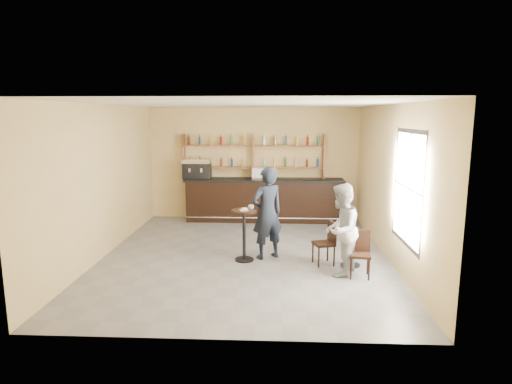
{
  "coord_description": "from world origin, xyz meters",
  "views": [
    {
      "loc": [
        0.65,
        -8.77,
        2.97
      ],
      "look_at": [
        0.2,
        0.8,
        1.25
      ],
      "focal_mm": 30.0,
      "sensor_mm": 36.0,
      "label": 1
    }
  ],
  "objects_px": {
    "man_main": "(267,213)",
    "chair_south": "(360,254)",
    "pedestal_table": "(244,235)",
    "cafe_table": "(351,249)",
    "chair_west": "(324,243)",
    "bar_counter": "(264,200)",
    "patron_second": "(341,230)",
    "espresso_machine": "(197,169)",
    "pastry_case": "(261,173)"
  },
  "relations": [
    {
      "from": "bar_counter",
      "to": "chair_west",
      "type": "distance_m",
      "value": 3.84
    },
    {
      "from": "man_main",
      "to": "cafe_table",
      "type": "relative_size",
      "value": 2.75
    },
    {
      "from": "bar_counter",
      "to": "patron_second",
      "type": "height_order",
      "value": "patron_second"
    },
    {
      "from": "bar_counter",
      "to": "pastry_case",
      "type": "relative_size",
      "value": 8.42
    },
    {
      "from": "pastry_case",
      "to": "chair_south",
      "type": "height_order",
      "value": "pastry_case"
    },
    {
      "from": "chair_west",
      "to": "patron_second",
      "type": "relative_size",
      "value": 0.51
    },
    {
      "from": "man_main",
      "to": "patron_second",
      "type": "distance_m",
      "value": 1.65
    },
    {
      "from": "pastry_case",
      "to": "chair_south",
      "type": "bearing_deg",
      "value": -68.88
    },
    {
      "from": "cafe_table",
      "to": "man_main",
      "type": "bearing_deg",
      "value": 166.66
    },
    {
      "from": "espresso_machine",
      "to": "bar_counter",
      "type": "bearing_deg",
      "value": -2.63
    },
    {
      "from": "man_main",
      "to": "chair_south",
      "type": "bearing_deg",
      "value": 118.9
    },
    {
      "from": "man_main",
      "to": "cafe_table",
      "type": "height_order",
      "value": "man_main"
    },
    {
      "from": "pedestal_table",
      "to": "chair_south",
      "type": "height_order",
      "value": "pedestal_table"
    },
    {
      "from": "pastry_case",
      "to": "cafe_table",
      "type": "relative_size",
      "value": 0.75
    },
    {
      "from": "man_main",
      "to": "chair_south",
      "type": "height_order",
      "value": "man_main"
    },
    {
      "from": "bar_counter",
      "to": "man_main",
      "type": "distance_m",
      "value": 3.28
    },
    {
      "from": "espresso_machine",
      "to": "chair_south",
      "type": "bearing_deg",
      "value": -50.91
    },
    {
      "from": "pedestal_table",
      "to": "chair_south",
      "type": "bearing_deg",
      "value": -20.39
    },
    {
      "from": "espresso_machine",
      "to": "pedestal_table",
      "type": "xyz_separation_m",
      "value": [
        1.59,
        -3.44,
        -0.95
      ]
    },
    {
      "from": "man_main",
      "to": "chair_west",
      "type": "distance_m",
      "value": 1.31
    },
    {
      "from": "patron_second",
      "to": "pedestal_table",
      "type": "bearing_deg",
      "value": -85.88
    },
    {
      "from": "bar_counter",
      "to": "cafe_table",
      "type": "relative_size",
      "value": 6.33
    },
    {
      "from": "espresso_machine",
      "to": "cafe_table",
      "type": "distance_m",
      "value": 5.36
    },
    {
      "from": "pastry_case",
      "to": "pedestal_table",
      "type": "height_order",
      "value": "pastry_case"
    },
    {
      "from": "pastry_case",
      "to": "cafe_table",
      "type": "height_order",
      "value": "pastry_case"
    },
    {
      "from": "espresso_machine",
      "to": "pedestal_table",
      "type": "height_order",
      "value": "espresso_machine"
    },
    {
      "from": "espresso_machine",
      "to": "cafe_table",
      "type": "xyz_separation_m",
      "value": [
        3.75,
        -3.66,
        -1.13
      ]
    },
    {
      "from": "bar_counter",
      "to": "cafe_table",
      "type": "distance_m",
      "value": 4.11
    },
    {
      "from": "chair_west",
      "to": "bar_counter",
      "type": "bearing_deg",
      "value": -176.41
    },
    {
      "from": "pastry_case",
      "to": "patron_second",
      "type": "bearing_deg",
      "value": -72.32
    },
    {
      "from": "pastry_case",
      "to": "chair_south",
      "type": "relative_size",
      "value": 0.61
    },
    {
      "from": "bar_counter",
      "to": "espresso_machine",
      "type": "relative_size",
      "value": 5.78
    },
    {
      "from": "bar_counter",
      "to": "man_main",
      "type": "bearing_deg",
      "value": -87.26
    },
    {
      "from": "chair_south",
      "to": "chair_west",
      "type": "bearing_deg",
      "value": 140.15
    },
    {
      "from": "chair_south",
      "to": "bar_counter",
      "type": "bearing_deg",
      "value": 121.48
    },
    {
      "from": "chair_west",
      "to": "chair_south",
      "type": "relative_size",
      "value": 1.02
    },
    {
      "from": "pedestal_table",
      "to": "man_main",
      "type": "relative_size",
      "value": 0.55
    },
    {
      "from": "pedestal_table",
      "to": "man_main",
      "type": "xyz_separation_m",
      "value": [
        0.47,
        0.18,
        0.44
      ]
    },
    {
      "from": "bar_counter",
      "to": "man_main",
      "type": "height_order",
      "value": "man_main"
    },
    {
      "from": "chair_west",
      "to": "patron_second",
      "type": "distance_m",
      "value": 0.72
    },
    {
      "from": "cafe_table",
      "to": "chair_south",
      "type": "bearing_deg",
      "value": -85.24
    },
    {
      "from": "cafe_table",
      "to": "pastry_case",
      "type": "bearing_deg",
      "value": 117.72
    },
    {
      "from": "espresso_machine",
      "to": "pedestal_table",
      "type": "relative_size",
      "value": 0.72
    },
    {
      "from": "bar_counter",
      "to": "chair_south",
      "type": "bearing_deg",
      "value": -65.96
    },
    {
      "from": "cafe_table",
      "to": "chair_west",
      "type": "relative_size",
      "value": 0.8
    },
    {
      "from": "cafe_table",
      "to": "chair_west",
      "type": "height_order",
      "value": "chair_west"
    },
    {
      "from": "cafe_table",
      "to": "patron_second",
      "type": "relative_size",
      "value": 0.41
    },
    {
      "from": "cafe_table",
      "to": "chair_south",
      "type": "xyz_separation_m",
      "value": [
        0.05,
        -0.6,
        0.08
      ]
    },
    {
      "from": "cafe_table",
      "to": "patron_second",
      "type": "xyz_separation_m",
      "value": [
        -0.3,
        -0.48,
        0.52
      ]
    },
    {
      "from": "man_main",
      "to": "chair_west",
      "type": "height_order",
      "value": "man_main"
    }
  ]
}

